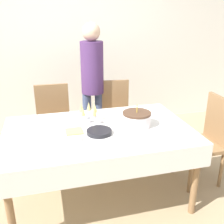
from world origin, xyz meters
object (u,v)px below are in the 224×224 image
(dining_chair_far_right, at_px, (115,115))
(dining_chair_far_left, at_px, (54,121))
(plate_stack_main, at_px, (99,132))
(birthday_cake, at_px, (137,119))
(dining_chair_right_end, at_px, (207,137))
(person_standing, at_px, (92,77))
(champagne_tray, at_px, (88,114))

(dining_chair_far_right, bearing_deg, dining_chair_far_left, 179.97)
(dining_chair_far_right, relative_size, plate_stack_main, 4.24)
(dining_chair_far_right, relative_size, birthday_cake, 3.54)
(dining_chair_right_end, xyz_separation_m, person_standing, (-1.04, 1.00, 0.48))
(dining_chair_far_left, xyz_separation_m, person_standing, (0.51, 0.15, 0.48))
(dining_chair_right_end, bearing_deg, birthday_cake, -179.62)
(champagne_tray, distance_m, plate_stack_main, 0.30)
(dining_chair_right_end, bearing_deg, dining_chair_far_left, 151.35)
(dining_chair_far_left, height_order, plate_stack_main, dining_chair_far_left)
(dining_chair_right_end, height_order, champagne_tray, dining_chair_right_end)
(champagne_tray, xyz_separation_m, person_standing, (0.20, 0.80, 0.17))
(dining_chair_right_end, height_order, birthday_cake, same)
(dining_chair_far_left, relative_size, dining_chair_right_end, 1.00)
(champagne_tray, bearing_deg, person_standing, 76.31)
(dining_chair_far_right, bearing_deg, person_standing, 148.72)
(dining_chair_far_left, bearing_deg, person_standing, 16.23)
(dining_chair_right_end, height_order, person_standing, person_standing)
(dining_chair_far_right, distance_m, plate_stack_main, 1.05)
(dining_chair_far_left, distance_m, dining_chair_far_right, 0.76)
(plate_stack_main, xyz_separation_m, person_standing, (0.15, 1.09, 0.24))
(birthday_cake, distance_m, champagne_tray, 0.47)
(dining_chair_right_end, height_order, plate_stack_main, dining_chair_right_end)
(champagne_tray, relative_size, person_standing, 0.18)
(champagne_tray, height_order, plate_stack_main, champagne_tray)
(champagne_tray, relative_size, plate_stack_main, 1.30)
(dining_chair_right_end, relative_size, person_standing, 0.58)
(dining_chair_far_right, bearing_deg, birthday_cake, -91.06)
(plate_stack_main, bearing_deg, dining_chair_right_end, 4.38)
(dining_chair_far_right, xyz_separation_m, dining_chair_right_end, (0.79, -0.85, 0.00))
(birthday_cake, bearing_deg, dining_chair_far_left, 131.21)
(dining_chair_far_left, distance_m, person_standing, 0.72)
(dining_chair_far_left, bearing_deg, dining_chair_far_right, -0.03)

